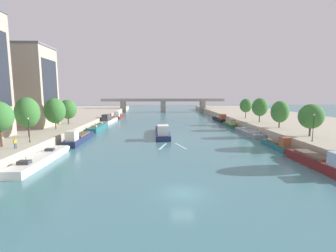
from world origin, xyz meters
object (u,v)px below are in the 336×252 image
object	(u,v)px
tree_left_end_of_row	(27,112)
lamppost_right_bank	(313,126)
moored_boat_right_downstream	(220,119)
tree_right_past_mid	(311,116)
person_on_quay	(15,143)
tree_right_distant	(280,112)
tree_right_second	(260,107)
moored_boat_right_midway	(277,144)
tree_right_far	(246,106)
moored_boat_right_near	(249,132)
barge_midriver	(162,132)
tree_left_second	(55,111)
moored_boat_left_near	(41,159)
moored_boat_right_second	(230,123)
moored_boat_left_end	(79,138)
bridge_far	(163,103)
moored_boat_left_downstream	(119,116)
moored_boat_right_end	(319,161)
lamppost_left_bank	(29,129)
moored_boat_left_lone	(98,127)
tree_left_nearest	(68,109)
moored_boat_left_upstream	(109,120)

from	to	relation	value
tree_left_end_of_row	lamppost_right_bank	bearing A→B (deg)	-6.95
moored_boat_right_downstream	tree_right_past_mid	xyz separation A→B (m)	(6.24, -45.71, 5.22)
moored_boat_right_downstream	person_on_quay	world-z (taller)	person_on_quay
tree_right_distant	tree_right_second	size ratio (longest dim) A/B	0.93
moored_boat_right_midway	tree_right_far	bearing A→B (deg)	79.71
moored_boat_right_near	lamppost_right_bank	size ratio (longest dim) A/B	3.12
barge_midriver	tree_left_second	xyz separation A→B (m)	(-25.21, -2.55, 5.57)
moored_boat_left_near	tree_right_far	world-z (taller)	tree_right_far
moored_boat_left_near	moored_boat_right_second	bearing A→B (deg)	44.04
tree_right_distant	moored_boat_left_end	bearing A→B (deg)	-173.84
tree_right_far	moored_boat_right_second	bearing A→B (deg)	-146.30
barge_midriver	tree_left_end_of_row	xyz separation A→B (m)	(-26.00, -13.03, 6.00)
tree_right_distant	moored_boat_right_near	bearing A→B (deg)	148.96
moored_boat_left_near	bridge_far	size ratio (longest dim) A/B	0.24
moored_boat_left_downstream	moored_boat_right_downstream	xyz separation A→B (m)	(40.93, -14.86, 0.03)
moored_boat_left_downstream	moored_boat_right_end	distance (m)	84.07
barge_midriver	moored_boat_left_near	bearing A→B (deg)	-129.24
barge_midriver	tree_right_distant	xyz separation A→B (m)	(28.61, -2.43, 5.17)
tree_right_distant	lamppost_left_bank	bearing A→B (deg)	-162.82
lamppost_left_bank	lamppost_right_bank	bearing A→B (deg)	-1.11
moored_boat_left_end	moored_boat_right_near	xyz separation A→B (m)	(40.93, 8.71, -0.45)
moored_boat_right_end	tree_right_distant	size ratio (longest dim) A/B	2.02
moored_boat_left_end	moored_boat_left_lone	size ratio (longest dim) A/B	0.98
tree_left_second	tree_left_nearest	world-z (taller)	tree_left_second
tree_right_distant	lamppost_right_bank	distance (m)	17.18
moored_boat_left_near	moored_boat_right_second	distance (m)	57.16
moored_boat_left_upstream	tree_left_second	xyz separation A→B (m)	(-6.08, -31.49, 5.60)
moored_boat_right_near	person_on_quay	size ratio (longest dim) A/B	9.26
tree_left_second	lamppost_left_bank	size ratio (longest dim) A/B	1.70
moored_boat_right_near	moored_boat_right_downstream	size ratio (longest dim) A/B	1.14
moored_boat_left_lone	moored_boat_left_near	bearing A→B (deg)	-90.43
moored_boat_left_upstream	tree_left_nearest	xyz separation A→B (m)	(-6.56, -22.02, 5.32)
moored_boat_right_midway	tree_left_second	xyz separation A→B (m)	(-47.31, 12.41, 5.76)
tree_left_end_of_row	tree_right_far	bearing A→B (deg)	31.77
tree_left_end_of_row	tree_left_nearest	world-z (taller)	tree_left_end_of_row
barge_midriver	moored_boat_left_end	bearing A→B (deg)	-157.78
moored_boat_left_downstream	moored_boat_right_second	world-z (taller)	moored_boat_left_downstream
moored_boat_left_near	tree_right_second	distance (m)	57.90
moored_boat_left_downstream	moored_boat_right_near	distance (m)	60.82
moored_boat_left_end	moored_boat_left_downstream	size ratio (longest dim) A/B	0.95
moored_boat_left_end	tree_right_far	size ratio (longest dim) A/B	2.22
tree_right_distant	tree_right_far	world-z (taller)	tree_right_far
moored_boat_right_downstream	tree_left_end_of_row	world-z (taller)	tree_left_end_of_row
bridge_far	moored_boat_left_lone	bearing A→B (deg)	-106.99
tree_left_second	bridge_far	world-z (taller)	tree_left_second
moored_boat_left_upstream	tree_right_second	distance (m)	51.90
moored_boat_right_downstream	tree_left_end_of_row	xyz separation A→B (m)	(-48.51, -44.31, 6.05)
moored_boat_left_upstream	moored_boat_right_second	world-z (taller)	moored_boat_left_upstream
tree_right_past_mid	moored_boat_right_downstream	bearing A→B (deg)	97.77
moored_boat_left_near	tree_right_past_mid	bearing A→B (deg)	10.56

